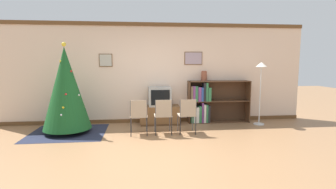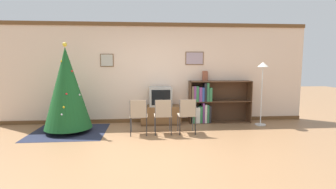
{
  "view_description": "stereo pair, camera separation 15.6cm",
  "coord_description": "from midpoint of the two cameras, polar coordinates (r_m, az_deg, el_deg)",
  "views": [
    {
      "loc": [
        -0.34,
        -4.76,
        1.67
      ],
      "look_at": [
        0.34,
        1.3,
        0.9
      ],
      "focal_mm": 28.0,
      "sensor_mm": 36.0,
      "label": 1
    },
    {
      "loc": [
        -0.18,
        -4.78,
        1.67
      ],
      "look_at": [
        0.34,
        1.3,
        0.9
      ],
      "focal_mm": 28.0,
      "sensor_mm": 36.0,
      "label": 2
    }
  ],
  "objects": [
    {
      "name": "folding_chair_center",
      "position": [
        5.98,
        -0.34,
        -4.34
      ],
      "size": [
        0.4,
        0.4,
        0.82
      ],
      "color": "tan",
      "rests_on": "ground_plane"
    },
    {
      "name": "tv_console",
      "position": [
        7.03,
        -1.0,
        -4.46
      ],
      "size": [
        1.06,
        0.48,
        0.5
      ],
      "color": "brown",
      "rests_on": "ground_plane"
    },
    {
      "name": "vase",
      "position": [
        7.18,
        8.69,
        4.04
      ],
      "size": [
        0.16,
        0.16,
        0.27
      ],
      "color": "brown",
      "rests_on": "bookshelf"
    },
    {
      "name": "area_rug",
      "position": [
        6.68,
        -20.12,
        -7.68
      ],
      "size": [
        1.73,
        1.56,
        0.01
      ],
      "color": "#23283D",
      "rests_on": "ground_plane"
    },
    {
      "name": "bookshelf",
      "position": [
        7.24,
        9.43,
        -1.85
      ],
      "size": [
        1.69,
        0.36,
        1.14
      ],
      "color": "brown",
      "rests_on": "ground_plane"
    },
    {
      "name": "television",
      "position": [
        6.94,
        -1.01,
        -0.42
      ],
      "size": [
        0.59,
        0.46,
        0.51
      ],
      "color": "#9E9E99",
      "rests_on": "tv_console"
    },
    {
      "name": "standing_lamp",
      "position": [
        7.24,
        20.45,
        3.58
      ],
      "size": [
        0.28,
        0.28,
        1.65
      ],
      "color": "silver",
      "rests_on": "ground_plane"
    },
    {
      "name": "wall_back",
      "position": [
        7.19,
        -2.8,
        4.66
      ],
      "size": [
        8.53,
        0.11,
        2.7
      ],
      "color": "beige",
      "rests_on": "ground_plane"
    },
    {
      "name": "christmas_tree",
      "position": [
        6.5,
        -20.52,
        1.28
      ],
      "size": [
        1.09,
        1.09,
        2.1
      ],
      "color": "maroon",
      "rests_on": "area_rug"
    },
    {
      "name": "ground_plane",
      "position": [
        5.06,
        -1.69,
        -12.06
      ],
      "size": [
        24.0,
        24.0,
        0.0
      ],
      "primitive_type": "plane",
      "color": "#936B47"
    },
    {
      "name": "folding_chair_left",
      "position": [
        5.96,
        -5.68,
        -4.41
      ],
      "size": [
        0.4,
        0.4,
        0.82
      ],
      "color": "tan",
      "rests_on": "ground_plane"
    },
    {
      "name": "folding_chair_right",
      "position": [
        6.05,
        4.93,
        -4.24
      ],
      "size": [
        0.4,
        0.4,
        0.82
      ],
      "color": "tan",
      "rests_on": "ground_plane"
    }
  ]
}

